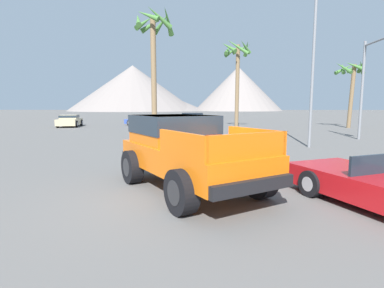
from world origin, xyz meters
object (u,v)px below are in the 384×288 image
orange_pickup_truck (184,147)px  palm_tree_short (154,43)px  palm_tree_leaning (351,77)px  parked_car_tan (70,121)px  parked_car_dark (192,118)px  street_lamp_post (314,39)px  traffic_light_main (375,69)px  parked_car_blue (144,120)px  palm_tree_tall (237,63)px

orange_pickup_truck → palm_tree_short: 14.13m
orange_pickup_truck → palm_tree_leaning: (14.15, 21.62, 3.70)m
parked_car_tan → palm_tree_leaning: bearing=-14.5°
parked_car_dark → street_lamp_post: (6.77, -20.36, 4.61)m
traffic_light_main → palm_tree_leaning: (4.01, 11.36, 0.62)m
parked_car_dark → street_lamp_post: bearing=-116.5°
orange_pickup_truck → parked_car_blue: size_ratio=1.12×
palm_tree_short → palm_tree_tall: bearing=51.4°
parked_car_tan → palm_tree_tall: palm_tree_tall is taller
orange_pickup_truck → street_lamp_post: street_lamp_post is taller
street_lamp_post → parked_car_tan: bearing=142.4°
street_lamp_post → palm_tree_short: bearing=149.2°
parked_car_blue → palm_tree_short: bearing=-135.6°
traffic_light_main → palm_tree_tall: palm_tree_tall is taller
parked_car_tan → orange_pickup_truck: bearing=-72.6°
palm_tree_tall → parked_car_dark: bearing=121.4°
palm_tree_leaning → palm_tree_short: bearing=-152.7°
street_lamp_post → parked_car_blue: bearing=125.5°
parked_car_blue → street_lamp_post: bearing=-115.1°
parked_car_tan → palm_tree_short: (10.22, -9.39, 5.59)m
parked_car_tan → parked_car_dark: parked_car_dark is taller
palm_tree_tall → palm_tree_leaning: palm_tree_tall is taller
orange_pickup_truck → palm_tree_short: (-2.89, 12.83, 5.16)m
parked_car_dark → traffic_light_main: 21.27m
traffic_light_main → palm_tree_short: bearing=-101.2°
orange_pickup_truck → parked_car_tan: (-13.12, 22.23, -0.42)m
parked_car_dark → traffic_light_main: size_ratio=0.76×
orange_pickup_truck → street_lamp_post: 10.49m
parked_car_tan → palm_tree_short: palm_tree_short is taller
street_lamp_post → palm_tree_leaning: size_ratio=1.42×
parked_car_dark → palm_tree_leaning: size_ratio=0.71×
palm_tree_short → palm_tree_leaning: 19.23m
traffic_light_main → palm_tree_leaning: palm_tree_leaning is taller
parked_car_tan → palm_tree_short: bearing=-55.8°
parked_car_dark → parked_car_blue: parked_car_dark is taller
orange_pickup_truck → palm_tree_leaning: bearing=23.7°
parked_car_tan → palm_tree_leaning: (27.27, -0.61, 4.12)m
traffic_light_main → palm_tree_tall: 12.60m
parked_car_tan → parked_car_dark: (12.11, 5.82, 0.04)m
street_lamp_post → palm_tree_tall: street_lamp_post is taller
orange_pickup_truck → street_lamp_post: (5.77, 7.68, 4.23)m
palm_tree_leaning → parked_car_dark: bearing=157.0°
traffic_light_main → street_lamp_post: 5.20m
orange_pickup_truck → parked_car_tan: size_ratio=1.06×
traffic_light_main → palm_tree_short: size_ratio=0.71×
palm_tree_tall → palm_tree_leaning: bearing=4.6°
palm_tree_short → palm_tree_leaning: (17.04, 8.78, -1.46)m
parked_car_blue → palm_tree_leaning: (20.04, -2.40, 4.15)m
palm_tree_tall → palm_tree_leaning: 10.82m
parked_car_dark → traffic_light_main: traffic_light_main is taller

